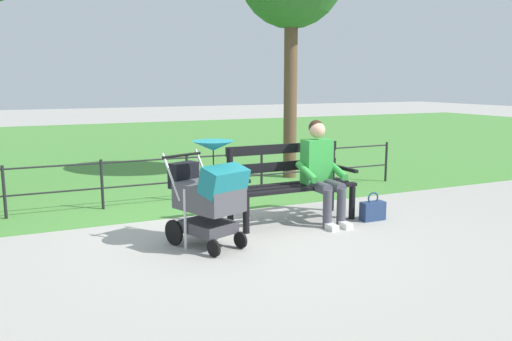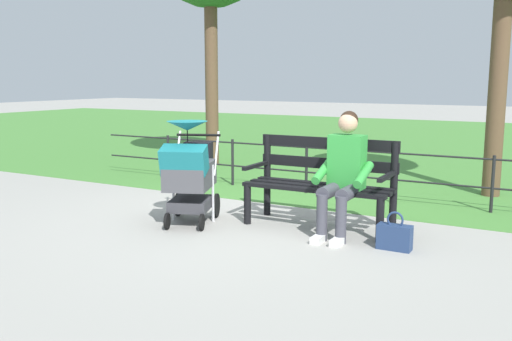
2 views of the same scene
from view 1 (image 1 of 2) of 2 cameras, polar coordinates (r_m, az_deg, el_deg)
ground_plane at (r=6.25m, az=-2.94°, el=-6.52°), size 60.00×60.00×0.00m
grass_lawn at (r=14.65m, az=-15.87°, el=2.56°), size 40.00×16.00×0.01m
park_bench at (r=6.59m, az=3.70°, el=-0.97°), size 1.61×0.62×0.96m
person_on_bench at (r=6.54m, az=7.18°, el=0.23°), size 0.54×0.74×1.28m
stroller at (r=5.50m, az=-5.17°, el=-2.45°), size 0.78×1.00×1.15m
handbag at (r=6.80m, az=12.71°, el=-4.31°), size 0.32×0.14×0.37m
park_fence at (r=7.78m, az=-5.70°, el=-0.14°), size 7.33×0.04×0.70m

